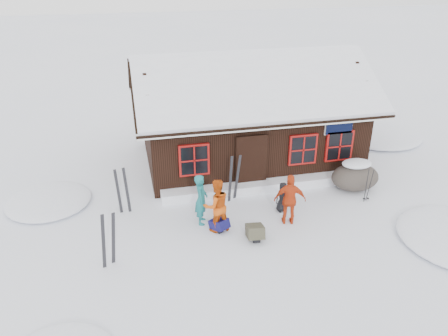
{
  "coord_description": "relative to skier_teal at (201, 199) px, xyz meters",
  "views": [
    {
      "loc": [
        -3.15,
        -10.74,
        7.49
      ],
      "look_at": [
        -0.24,
        1.71,
        1.3
      ],
      "focal_mm": 35.0,
      "sensor_mm": 36.0,
      "label": 1
    }
  ],
  "objects": [
    {
      "name": "ground",
      "position": [
        1.2,
        -0.68,
        -0.82
      ],
      "size": [
        120.0,
        120.0,
        0.0
      ],
      "primitive_type": "plane",
      "color": "white",
      "rests_on": "ground"
    },
    {
      "name": "mountain_hut",
      "position": [
        2.7,
        4.3,
        0.75
      ],
      "size": [
        8.9,
        6.09,
        4.42
      ],
      "color": "black",
      "rests_on": "ground"
    },
    {
      "name": "snow_drift",
      "position": [
        2.7,
        1.57,
        -0.65
      ],
      "size": [
        7.6,
        0.6,
        0.35
      ],
      "primitive_type": "cube",
      "color": "white",
      "rests_on": "ground"
    },
    {
      "name": "snow_mounds",
      "position": [
        2.85,
        1.18,
        -0.82
      ],
      "size": [
        20.6,
        13.2,
        0.48
      ],
      "color": "white",
      "rests_on": "ground"
    },
    {
      "name": "skier_teal",
      "position": [
        0.0,
        0.0,
        0.0
      ],
      "size": [
        0.5,
        0.67,
        1.65
      ],
      "primitive_type": "imported",
      "rotation": [
        0.0,
        0.0,
        1.38
      ],
      "color": "#176A6D",
      "rests_on": "ground"
    },
    {
      "name": "skier_orange_left",
      "position": [
        0.37,
        -0.51,
        0.02
      ],
      "size": [
        0.91,
        0.76,
        1.69
      ],
      "primitive_type": "imported",
      "rotation": [
        0.0,
        0.0,
        3.3
      ],
      "color": "#C94C0E",
      "rests_on": "ground"
    },
    {
      "name": "skier_orange_right",
      "position": [
        2.63,
        -0.64,
        0.0
      ],
      "size": [
        1.04,
        0.64,
        1.66
      ],
      "primitive_type": "imported",
      "rotation": [
        0.0,
        0.0,
        2.88
      ],
      "color": "red",
      "rests_on": "ground"
    },
    {
      "name": "skier_crouched",
      "position": [
        2.69,
        0.09,
        -0.32
      ],
      "size": [
        0.52,
        0.36,
        1.02
      ],
      "primitive_type": "imported",
      "rotation": [
        0.0,
        0.0,
        0.08
      ],
      "color": "black",
      "rests_on": "ground"
    },
    {
      "name": "boulder",
      "position": [
        5.7,
        0.91,
        -0.32
      ],
      "size": [
        1.71,
        1.28,
        1.0
      ],
      "color": "#4D443D",
      "rests_on": "ground"
    },
    {
      "name": "ski_pair_left",
      "position": [
        -2.76,
        -1.48,
        -0.06
      ],
      "size": [
        0.49,
        0.21,
        1.63
      ],
      "rotation": [
        0.0,
        0.0,
        0.32
      ],
      "color": "black",
      "rests_on": "ground"
    },
    {
      "name": "ski_pair_mid",
      "position": [
        -2.33,
        1.16,
        -0.06
      ],
      "size": [
        0.43,
        0.1,
        1.63
      ],
      "rotation": [
        0.0,
        0.0,
        0.12
      ],
      "color": "black",
      "rests_on": "ground"
    },
    {
      "name": "ski_pair_right",
      "position": [
        1.34,
        1.19,
        -0.04
      ],
      "size": [
        0.51,
        0.22,
        1.66
      ],
      "rotation": [
        0.0,
        0.0,
        0.33
      ],
      "color": "black",
      "rests_on": "ground"
    },
    {
      "name": "ski_poles",
      "position": [
        5.7,
        0.05,
        -0.25
      ],
      "size": [
        0.22,
        0.11,
        1.22
      ],
      "color": "black",
      "rests_on": "ground"
    },
    {
      "name": "backpack_blue",
      "position": [
        0.44,
        -0.56,
        -0.68
      ],
      "size": [
        0.62,
        0.67,
        0.29
      ],
      "primitive_type": "cube",
      "rotation": [
        0.0,
        0.0,
        0.53
      ],
      "color": "#12114A",
      "rests_on": "ground"
    },
    {
      "name": "backpack_olive",
      "position": [
        1.36,
        -1.24,
        -0.65
      ],
      "size": [
        0.56,
        0.7,
        0.35
      ],
      "primitive_type": "cube",
      "rotation": [
        0.0,
        0.0,
        -0.11
      ],
      "color": "#413F2E",
      "rests_on": "ground"
    }
  ]
}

